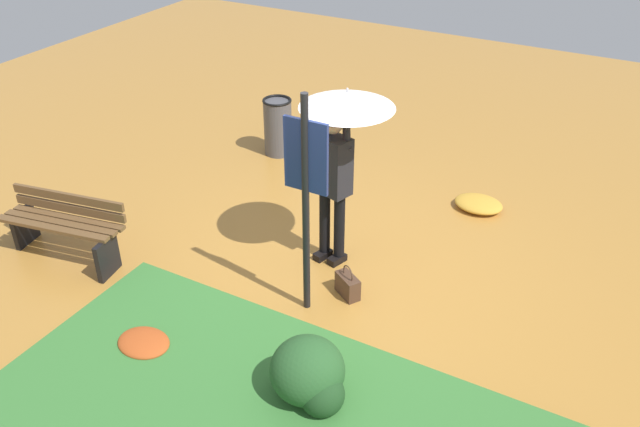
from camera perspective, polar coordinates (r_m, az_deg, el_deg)
ground_plane at (r=7.37m, az=1.58°, el=-4.88°), size 18.00×18.00×0.00m
person_with_umbrella at (r=6.75m, az=1.76°, el=6.83°), size 0.96×0.96×2.04m
info_sign_post at (r=6.08m, az=-1.19°, el=2.74°), size 0.44×0.07×2.30m
handbag at (r=6.96m, az=2.37°, el=-6.13°), size 0.33×0.28×0.37m
park_bench at (r=7.89m, az=-20.98°, el=-0.99°), size 1.40×0.61×0.75m
trash_bin at (r=9.69m, az=-3.61°, el=7.41°), size 0.42×0.42×0.83m
shrub_cluster at (r=5.79m, az=-0.85°, el=-13.58°), size 0.71×0.64×0.58m
leaf_pile_near_person at (r=6.60m, az=-14.79°, el=-10.60°), size 0.52×0.42×0.11m
leaf_pile_by_bench at (r=8.67m, az=13.35°, el=0.81°), size 0.61×0.48×0.13m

